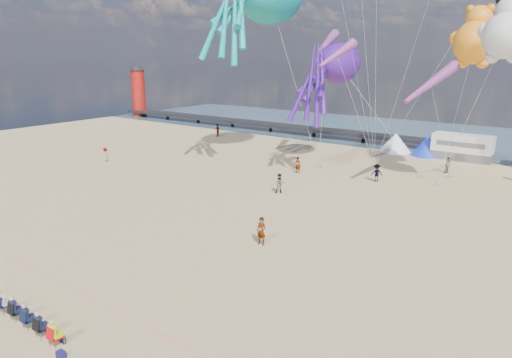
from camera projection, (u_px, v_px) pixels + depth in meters
The scene contains 29 objects.
ground at pixel (184, 271), 26.16m from camera, with size 120.00×120.00×0.00m, color tan.
water at pixel (442, 136), 69.03m from camera, with size 120.00×120.00×0.00m, color #334D61.
pier at pixel (251, 123), 76.10m from camera, with size 60.00×3.00×0.50m, color black.
lighthouse at pixel (139, 93), 91.08m from camera, with size 2.60×2.60×9.00m, color #A5140F.
motorhome_0 at pixel (462, 147), 53.53m from camera, with size 6.60×2.50×3.00m, color silver.
tent_white at pixel (395, 142), 58.16m from camera, with size 4.00×4.00×2.40m, color white.
tent_blue at pixel (427, 146), 55.89m from camera, with size 4.00×4.00×2.40m, color #1933CC.
spectator_row at pixel (28, 316), 20.56m from camera, with size 6.10×0.90×1.30m, color black, non-canonical shape.
cooler_purple at pixel (13, 306), 22.26m from camera, with size 0.40×0.30×0.32m, color #64207A.
cooler_navy at pixel (61, 355), 18.68m from camera, with size 0.38×0.28×0.30m, color #171647.
rope_line at pixel (111, 309), 22.26m from camera, with size 0.03×0.03×34.00m, color #F2338C.
standing_person at pixel (261, 231), 29.65m from camera, with size 0.68×0.45×1.86m, color tan.
beachgoer_1 at pixel (280, 184), 40.62m from camera, with size 0.88×0.57×1.81m, color #7F6659.
beachgoer_2 at pixel (377, 173), 44.37m from camera, with size 0.85×0.66×1.75m, color #7F6659.
beachgoer_3 at pixel (218, 130), 69.01m from camera, with size 1.19×0.68×1.84m, color #7F6659.
beachgoer_5 at pixel (298, 165), 47.65m from camera, with size 1.61×0.51×1.74m, color #7F6659.
beachgoer_6 at pixel (105, 154), 52.97m from camera, with size 0.59×0.39×1.61m, color #7F6659.
beachgoer_7 at pixel (448, 165), 47.58m from camera, with size 0.82×0.54×1.69m, color #7F6659.
sandbag_a at pixel (318, 167), 50.01m from camera, with size 0.50×0.35×0.22m, color gray.
sandbag_b at pixel (420, 176), 46.11m from camera, with size 0.50×0.35×0.22m, color gray.
sandbag_c at pixel (438, 184), 43.37m from camera, with size 0.50×0.35×0.22m, color gray.
sandbag_d at pixel (449, 176), 46.10m from camera, with size 0.50×0.35×0.22m, color gray.
sandbag_e at pixel (375, 167), 49.93m from camera, with size 0.50×0.35×0.22m, color gray.
kite_octopus_purple at pixel (339, 63), 48.04m from camera, with size 3.96×9.25×10.57m, color #3F1386, non-canonical shape.
kite_panda at pixel (506, 36), 35.87m from camera, with size 4.39×4.13×6.19m, color silver, non-canonical shape.
kite_teddy_orange at pixel (475, 43), 41.48m from camera, with size 4.72×4.44×6.66m, color orange, non-canonical shape.
windsock_left at pixel (327, 43), 48.89m from camera, with size 1.10×5.98×5.98m, color red, non-canonical shape.
windsock_mid at pixel (431, 83), 37.95m from camera, with size 1.00×6.57×6.57m, color red, non-canonical shape.
windsock_right at pixel (337, 54), 40.45m from camera, with size 0.90×4.32×4.32m, color red, non-canonical shape.
Camera 1 is at (17.38, -16.82, 12.04)m, focal length 32.00 mm.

